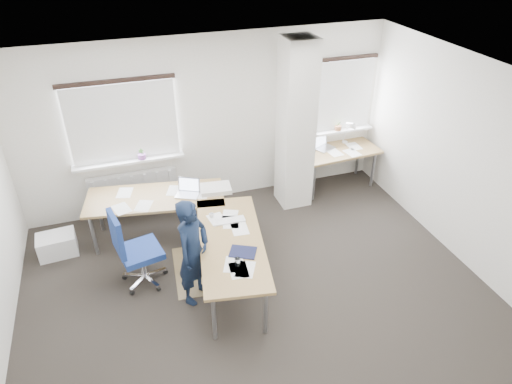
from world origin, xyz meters
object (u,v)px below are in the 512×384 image
object	(u,v)px
task_chair	(139,264)
person	(193,252)
desk_main	(194,218)
desk_side	(338,152)

from	to	relation	value
task_chair	person	size ratio (longest dim) A/B	0.80
task_chair	desk_main	bearing A→B (deg)	7.06
desk_side	person	bearing A→B (deg)	-150.43
desk_main	task_chair	size ratio (longest dim) A/B	2.55
desk_side	task_chair	distance (m)	3.95
task_chair	person	xyz separation A→B (m)	(0.66, -0.49, 0.41)
desk_main	desk_side	distance (m)	3.07
desk_main	desk_side	bearing A→B (deg)	32.80
desk_main	task_chair	bearing A→B (deg)	-151.43
desk_main	task_chair	world-z (taller)	task_chair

